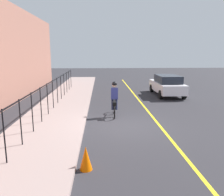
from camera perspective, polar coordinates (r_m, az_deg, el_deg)
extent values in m
plane|color=#2A292E|center=(10.42, 3.19, -6.98)|extent=(80.00, 80.00, 0.00)
cube|color=yellow|center=(10.70, 11.80, -6.70)|extent=(36.00, 0.12, 0.01)
cube|color=gray|center=(10.60, -15.53, -6.64)|extent=(40.00, 3.20, 0.15)
cylinder|color=black|center=(7.15, -25.47, -8.73)|extent=(0.04, 0.04, 1.60)
cylinder|color=black|center=(8.33, -22.01, -5.69)|extent=(0.04, 0.04, 1.60)
cylinder|color=black|center=(9.54, -19.44, -3.40)|extent=(0.04, 0.04, 1.60)
cylinder|color=black|center=(10.79, -17.47, -1.63)|extent=(0.04, 0.04, 1.60)
cylinder|color=black|center=(12.05, -15.91, -0.22)|extent=(0.04, 0.04, 1.60)
cylinder|color=black|center=(13.32, -14.65, 0.92)|extent=(0.04, 0.04, 1.60)
cylinder|color=black|center=(14.61, -13.61, 1.85)|extent=(0.04, 0.04, 1.60)
cylinder|color=black|center=(15.90, -12.73, 2.64)|extent=(0.04, 0.04, 1.60)
cylinder|color=black|center=(17.19, -11.99, 3.31)|extent=(0.04, 0.04, 1.60)
cylinder|color=black|center=(18.50, -11.35, 3.88)|extent=(0.04, 0.04, 1.60)
cylinder|color=black|center=(19.80, -10.80, 4.37)|extent=(0.04, 0.04, 1.60)
cylinder|color=black|center=(21.11, -10.31, 4.81)|extent=(0.04, 0.04, 1.60)
cube|color=black|center=(11.29, -16.86, 2.84)|extent=(19.93, 0.04, 0.04)
torus|color=black|center=(12.47, 0.58, -2.32)|extent=(0.66, 0.09, 0.66)
torus|color=black|center=(11.45, 0.64, -3.56)|extent=(0.66, 0.09, 0.66)
cube|color=black|center=(11.90, 0.61, -1.75)|extent=(0.93, 0.08, 0.24)
cylinder|color=black|center=(11.72, 0.62, -1.20)|extent=(0.03, 0.03, 0.35)
cube|color=navy|center=(11.68, 0.62, 1.13)|extent=(0.36, 0.38, 0.63)
sphere|color=tan|center=(11.66, 0.62, 3.21)|extent=(0.22, 0.22, 0.22)
sphere|color=black|center=(11.65, 0.62, 3.55)|extent=(0.26, 0.26, 0.26)
cylinder|color=#191E38|center=(11.76, 0.13, -1.40)|extent=(0.34, 0.14, 0.65)
cylinder|color=#191E38|center=(11.76, 1.10, -1.40)|extent=(0.34, 0.14, 0.65)
cube|color=black|center=(11.40, 0.64, -1.45)|extent=(0.25, 0.21, 0.18)
cube|color=white|center=(18.22, 13.61, 2.79)|extent=(4.40, 1.80, 0.70)
cube|color=#1E232D|center=(17.96, 13.88, 4.68)|extent=(2.46, 1.58, 0.56)
cylinder|color=black|center=(19.49, 9.93, 2.43)|extent=(0.64, 0.22, 0.64)
cylinder|color=black|center=(19.94, 14.71, 2.42)|extent=(0.64, 0.22, 0.64)
cylinder|color=black|center=(16.63, 12.18, 0.83)|extent=(0.64, 0.22, 0.64)
cylinder|color=black|center=(17.15, 17.67, 0.86)|extent=(0.64, 0.22, 0.64)
cone|color=#EF5C01|center=(6.65, -6.61, -14.81)|extent=(0.36, 0.36, 0.70)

